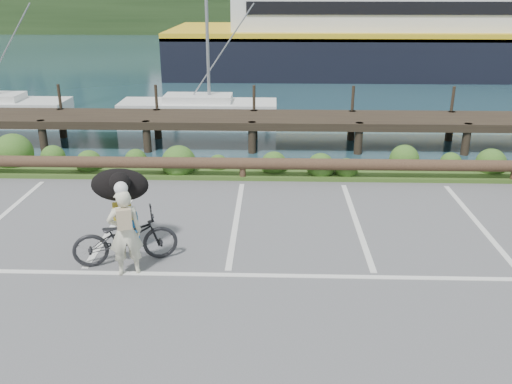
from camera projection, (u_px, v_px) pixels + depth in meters
ground at (229, 264)px, 9.93m from camera, size 72.00×72.00×0.00m
harbor_backdrop at (271, 18)px, 83.18m from camera, size 170.00×160.00×30.00m
vegetation_strip at (244, 169)px, 14.86m from camera, size 34.00×1.60×0.10m
log_rail at (243, 180)px, 14.22m from camera, size 32.00×0.30×0.60m
bicycle at (125, 238)px, 9.84m from camera, size 1.99×1.19×0.99m
cyclist at (125, 232)px, 9.34m from camera, size 0.67×0.54×1.59m
dog at (120, 185)px, 10.10m from camera, size 0.83×1.19×0.63m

